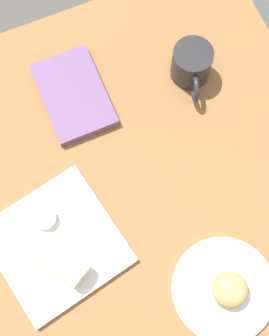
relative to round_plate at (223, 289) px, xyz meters
The scene contains 8 objects.
dining_table 23.83cm from the round_plate, 17.92° to the left, with size 110.00×90.00×4.00cm, color olive.
round_plate is the anchor object (origin of this frame).
scone_pastry 3.54cm from the round_plate, 128.84° to the right, with size 7.72×7.40×5.54cm, color tan.
square_plate 37.13cm from the round_plate, 52.51° to the left, with size 25.60×25.60×1.60cm, color white.
sauce_cup 41.10cm from the round_plate, 46.32° to the left, with size 4.74×4.74×2.12cm.
breakfast_wrap 34.58cm from the round_plate, 58.43° to the left, with size 5.83×5.83×11.04cm, color beige.
book_stack 55.89cm from the round_plate, 14.08° to the left, with size 21.76×14.67×2.46cm.
coffee_mug 51.37cm from the round_plate, 16.33° to the right, with size 14.06×9.36×9.38cm.
Camera 1 is at (-19.70, 12.05, 112.69)cm, focal length 52.81 mm.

